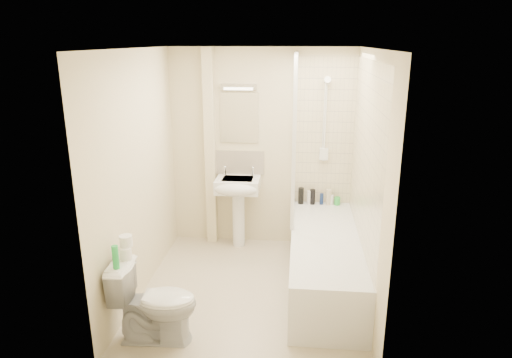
# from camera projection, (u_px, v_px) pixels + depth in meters

# --- Properties ---
(floor) EXTENTS (2.50, 2.50, 0.00)m
(floor) POSITION_uv_depth(u_px,v_px,m) (251.00, 291.00, 4.69)
(floor) COLOR beige
(floor) RESTS_ON ground
(wall_back) EXTENTS (2.20, 0.02, 2.40)m
(wall_back) POSITION_uv_depth(u_px,v_px,m) (261.00, 149.00, 5.53)
(wall_back) COLOR beige
(wall_back) RESTS_ON ground
(wall_left) EXTENTS (0.02, 2.50, 2.40)m
(wall_left) POSITION_uv_depth(u_px,v_px,m) (138.00, 176.00, 4.44)
(wall_left) COLOR beige
(wall_left) RESTS_ON ground
(wall_right) EXTENTS (0.02, 2.50, 2.40)m
(wall_right) POSITION_uv_depth(u_px,v_px,m) (368.00, 183.00, 4.24)
(wall_right) COLOR beige
(wall_right) RESTS_ON ground
(ceiling) EXTENTS (2.20, 2.50, 0.02)m
(ceiling) POSITION_uv_depth(u_px,v_px,m) (250.00, 48.00, 3.98)
(ceiling) COLOR white
(ceiling) RESTS_ON wall_back
(tile_back) EXTENTS (0.70, 0.01, 1.75)m
(tile_back) POSITION_uv_depth(u_px,v_px,m) (325.00, 132.00, 5.38)
(tile_back) COLOR beige
(tile_back) RESTS_ON wall_back
(tile_right) EXTENTS (0.01, 2.10, 1.75)m
(tile_right) POSITION_uv_depth(u_px,v_px,m) (365.00, 154.00, 4.36)
(tile_right) COLOR beige
(tile_right) RESTS_ON wall_right
(pipe_boxing) EXTENTS (0.12, 0.12, 2.40)m
(pipe_boxing) POSITION_uv_depth(u_px,v_px,m) (210.00, 149.00, 5.53)
(pipe_boxing) COLOR beige
(pipe_boxing) RESTS_ON ground
(splashback) EXTENTS (0.60, 0.02, 0.30)m
(splashback) POSITION_uv_depth(u_px,v_px,m) (240.00, 163.00, 5.59)
(splashback) COLOR beige
(splashback) RESTS_ON wall_back
(mirror) EXTENTS (0.46, 0.01, 0.60)m
(mirror) POSITION_uv_depth(u_px,v_px,m) (239.00, 118.00, 5.43)
(mirror) COLOR white
(mirror) RESTS_ON wall_back
(strip_light) EXTENTS (0.42, 0.07, 0.07)m
(strip_light) POSITION_uv_depth(u_px,v_px,m) (239.00, 87.00, 5.30)
(strip_light) COLOR silver
(strip_light) RESTS_ON wall_back
(bathtub) EXTENTS (0.70, 2.10, 0.55)m
(bathtub) POSITION_uv_depth(u_px,v_px,m) (325.00, 260.00, 4.72)
(bathtub) COLOR white
(bathtub) RESTS_ON ground
(shower_screen) EXTENTS (0.04, 0.92, 1.80)m
(shower_screen) POSITION_uv_depth(u_px,v_px,m) (294.00, 137.00, 4.99)
(shower_screen) COLOR white
(shower_screen) RESTS_ON bathtub
(shower_fixture) EXTENTS (0.10, 0.16, 0.99)m
(shower_fixture) POSITION_uv_depth(u_px,v_px,m) (325.00, 123.00, 5.30)
(shower_fixture) COLOR white
(shower_fixture) RESTS_ON wall_back
(pedestal_sink) EXTENTS (0.52, 0.48, 1.01)m
(pedestal_sink) POSITION_uv_depth(u_px,v_px,m) (238.00, 193.00, 5.47)
(pedestal_sink) COLOR white
(pedestal_sink) RESTS_ON ground
(bottle_black_a) EXTENTS (0.07, 0.07, 0.20)m
(bottle_black_a) POSITION_uv_depth(u_px,v_px,m) (301.00, 196.00, 5.56)
(bottle_black_a) COLOR black
(bottle_black_a) RESTS_ON bathtub
(bottle_white_a) EXTENTS (0.05, 0.05, 0.17)m
(bottle_white_a) POSITION_uv_depth(u_px,v_px,m) (309.00, 197.00, 5.55)
(bottle_white_a) COLOR silver
(bottle_white_a) RESTS_ON bathtub
(bottle_black_b) EXTENTS (0.06, 0.06, 0.19)m
(bottle_black_b) POSITION_uv_depth(u_px,v_px,m) (312.00, 197.00, 5.55)
(bottle_black_b) COLOR black
(bottle_black_b) RESTS_ON bathtub
(bottle_blue) EXTENTS (0.04, 0.04, 0.14)m
(bottle_blue) POSITION_uv_depth(u_px,v_px,m) (322.00, 199.00, 5.54)
(bottle_blue) COLOR navy
(bottle_blue) RESTS_ON bathtub
(bottle_cream) EXTENTS (0.07, 0.07, 0.19)m
(bottle_cream) POSITION_uv_depth(u_px,v_px,m) (329.00, 197.00, 5.53)
(bottle_cream) COLOR beige
(bottle_cream) RESTS_ON bathtub
(bottle_white_b) EXTENTS (0.05, 0.05, 0.12)m
(bottle_white_b) POSITION_uv_depth(u_px,v_px,m) (332.00, 200.00, 5.53)
(bottle_white_b) COLOR white
(bottle_white_b) RESTS_ON bathtub
(bottle_green) EXTENTS (0.07, 0.07, 0.10)m
(bottle_green) POSITION_uv_depth(u_px,v_px,m) (337.00, 201.00, 5.53)
(bottle_green) COLOR green
(bottle_green) RESTS_ON bathtub
(toilet) EXTENTS (0.45, 0.73, 0.71)m
(toilet) POSITION_uv_depth(u_px,v_px,m) (155.00, 302.00, 3.84)
(toilet) COLOR white
(toilet) RESTS_ON ground
(toilet_roll_lower) EXTENTS (0.10, 0.10, 0.10)m
(toilet_roll_lower) POSITION_uv_depth(u_px,v_px,m) (126.00, 253.00, 3.80)
(toilet_roll_lower) COLOR white
(toilet_roll_lower) RESTS_ON toilet
(toilet_roll_upper) EXTENTS (0.11, 0.11, 0.09)m
(toilet_roll_upper) POSITION_uv_depth(u_px,v_px,m) (126.00, 241.00, 3.80)
(toilet_roll_upper) COLOR white
(toilet_roll_upper) RESTS_ON toilet_roll_lower
(green_bottle) EXTENTS (0.05, 0.05, 0.20)m
(green_bottle) POSITION_uv_depth(u_px,v_px,m) (116.00, 257.00, 3.63)
(green_bottle) COLOR green
(green_bottle) RESTS_ON toilet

